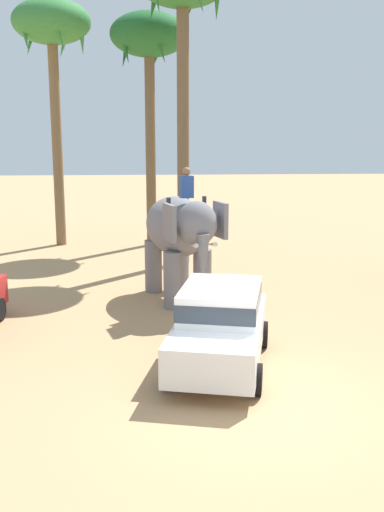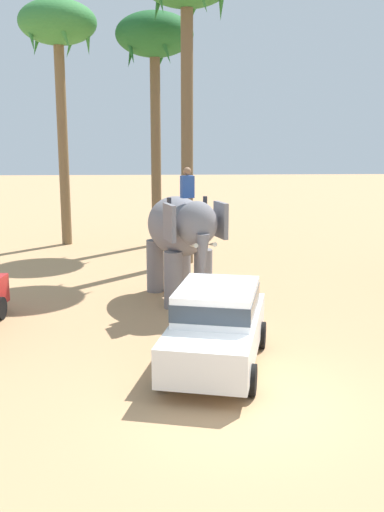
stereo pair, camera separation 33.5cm
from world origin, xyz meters
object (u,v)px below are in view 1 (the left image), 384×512
car_sedan_foreground (220,323)px  palm_tree_near_hut (52,32)px  elephant_with_mahout (179,233)px  palm_tree_behind_elephant (149,43)px

car_sedan_foreground → palm_tree_near_hut: palm_tree_near_hut is taller
elephant_with_mahout → car_sedan_foreground: bearing=-83.1°
elephant_with_mahout → palm_tree_near_hut: 12.37m
car_sedan_foreground → palm_tree_near_hut: size_ratio=0.43×
palm_tree_behind_elephant → palm_tree_near_hut: (-3.96, 0.36, 0.46)m
car_sedan_foreground → palm_tree_near_hut: bearing=110.7°
elephant_with_mahout → palm_tree_behind_elephant: palm_tree_behind_elephant is taller
car_sedan_foreground → palm_tree_behind_elephant: size_ratio=0.46×
elephant_with_mahout → palm_tree_behind_elephant: bearing=95.1°
car_sedan_foreground → elephant_with_mahout: 5.16m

